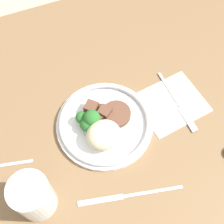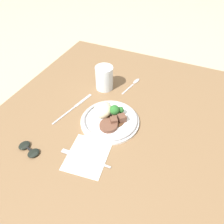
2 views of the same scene
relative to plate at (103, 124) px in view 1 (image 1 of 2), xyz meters
The scene contains 7 objects.
ground_plane 0.07m from the plate, 32.50° to the left, with size 8.00×8.00×0.00m, color tan.
dining_table 0.05m from the plate, 32.50° to the left, with size 1.12×0.92×0.05m.
napkin 0.18m from the plate, behind, with size 0.17×0.15×0.00m.
plate is the anchor object (origin of this frame).
juice_glass 0.23m from the plate, 30.50° to the left, with size 0.08×0.08×0.11m.
fork 0.20m from the plate, behind, with size 0.02×0.19×0.00m.
knife 0.17m from the plate, 85.63° to the left, with size 0.23×0.06×0.00m.
Camera 1 is at (0.09, 0.30, 0.73)m, focal length 50.00 mm.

